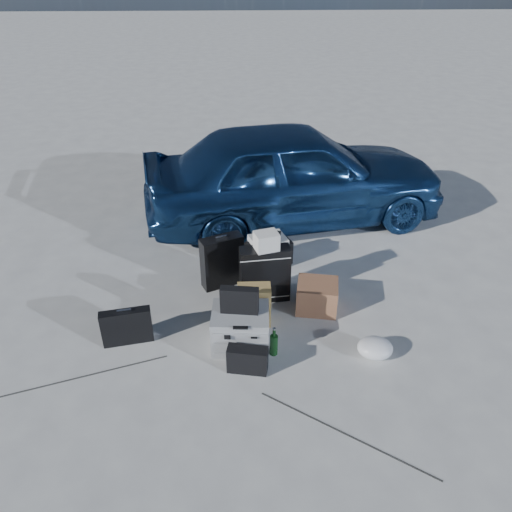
{
  "coord_description": "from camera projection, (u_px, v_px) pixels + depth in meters",
  "views": [
    {
      "loc": [
        0.07,
        -3.87,
        3.41
      ],
      "look_at": [
        0.25,
        0.85,
        0.46
      ],
      "focal_mm": 35.0,
      "sensor_mm": 36.0,
      "label": 1
    }
  ],
  "objects": [
    {
      "name": "green_bottle",
      "position": [
        274.0,
        342.0,
        4.81
      ],
      "size": [
        0.08,
        0.08,
        0.31
      ],
      "primitive_type": "cylinder",
      "rotation": [
        0.0,
        0.0,
        0.07
      ],
      "color": "black",
      "rests_on": "ground"
    },
    {
      "name": "flat_box_black",
      "position": [
        268.0,
        236.0,
        6.05
      ],
      "size": [
        0.33,
        0.27,
        0.06
      ],
      "primitive_type": "cube",
      "rotation": [
        0.0,
        0.0,
        -0.28
      ],
      "color": "black",
      "rests_on": "flat_box_white"
    },
    {
      "name": "kraft_bag",
      "position": [
        254.0,
        305.0,
        5.18
      ],
      "size": [
        0.34,
        0.21,
        0.46
      ],
      "primitive_type": "cube",
      "rotation": [
        0.0,
        0.0,
        -0.01
      ],
      "color": "#A17B46",
      "rests_on": "ground"
    },
    {
      "name": "duffel_bag",
      "position": [
        267.0,
        254.0,
        6.19
      ],
      "size": [
        0.66,
        0.48,
        0.31
      ],
      "primitive_type": "cube",
      "rotation": [
        0.0,
        0.0,
        0.39
      ],
      "color": "black",
      "rests_on": "ground"
    },
    {
      "name": "suitcase_right",
      "position": [
        265.0,
        274.0,
        5.49
      ],
      "size": [
        0.57,
        0.26,
        0.66
      ],
      "primitive_type": "cube",
      "rotation": [
        0.0,
        0.0,
        0.11
      ],
      "color": "black",
      "rests_on": "ground"
    },
    {
      "name": "flat_box_white",
      "position": [
        268.0,
        240.0,
        6.1
      ],
      "size": [
        0.5,
        0.44,
        0.07
      ],
      "primitive_type": "cube",
      "rotation": [
        0.0,
        0.0,
        0.33
      ],
      "color": "silver",
      "rests_on": "duffel_bag"
    },
    {
      "name": "messenger_bag",
      "position": [
        247.0,
        360.0,
        4.64
      ],
      "size": [
        0.4,
        0.21,
        0.26
      ],
      "primitive_type": "cube",
      "rotation": [
        0.0,
        0.0,
        -0.18
      ],
      "color": "black",
      "rests_on": "ground"
    },
    {
      "name": "laptop_bag",
      "position": [
        239.0,
        300.0,
        4.74
      ],
      "size": [
        0.37,
        0.14,
        0.27
      ],
      "primitive_type": "cube",
      "rotation": [
        0.0,
        0.0,
        -0.13
      ],
      "color": "black",
      "rests_on": "pelican_case"
    },
    {
      "name": "briefcase",
      "position": [
        127.0,
        327.0,
        4.94
      ],
      "size": [
        0.51,
        0.2,
        0.38
      ],
      "primitive_type": "cube",
      "rotation": [
        0.0,
        0.0,
        0.19
      ],
      "color": "black",
      "rests_on": "ground"
    },
    {
      "name": "white_carton",
      "position": [
        266.0,
        241.0,
        5.26
      ],
      "size": [
        0.29,
        0.25,
        0.19
      ],
      "primitive_type": "cube",
      "rotation": [
        0.0,
        0.0,
        0.29
      ],
      "color": "silver",
      "rests_on": "suitcase_right"
    },
    {
      "name": "cardboard_box",
      "position": [
        317.0,
        296.0,
        5.42
      ],
      "size": [
        0.49,
        0.45,
        0.33
      ],
      "primitive_type": "cube",
      "rotation": [
        0.0,
        0.0,
        -0.18
      ],
      "color": "brown",
      "rests_on": "ground"
    },
    {
      "name": "car",
      "position": [
        294.0,
        173.0,
        6.94
      ],
      "size": [
        4.39,
        2.4,
        1.41
      ],
      "primitive_type": "imported",
      "rotation": [
        0.0,
        0.0,
        1.75
      ],
      "color": "navy",
      "rests_on": "ground"
    },
    {
      "name": "ground",
      "position": [
        234.0,
        339.0,
        5.08
      ],
      "size": [
        60.0,
        60.0,
        0.0
      ],
      "primitive_type": "plane",
      "color": "beige",
      "rests_on": "ground"
    },
    {
      "name": "pelican_case",
      "position": [
        241.0,
        328.0,
        4.91
      ],
      "size": [
        0.58,
        0.48,
        0.4
      ],
      "primitive_type": "cube",
      "rotation": [
        0.0,
        0.0,
        -0.05
      ],
      "color": "gray",
      "rests_on": "ground"
    },
    {
      "name": "plastic_bag",
      "position": [
        375.0,
        348.0,
        4.83
      ],
      "size": [
        0.36,
        0.31,
        0.19
      ],
      "primitive_type": "ellipsoid",
      "rotation": [
        0.0,
        0.0,
        -0.06
      ],
      "color": "silver",
      "rests_on": "ground"
    },
    {
      "name": "suitcase_left",
      "position": [
        222.0,
        261.0,
        5.74
      ],
      "size": [
        0.51,
        0.36,
        0.63
      ],
      "primitive_type": "cube",
      "rotation": [
        0.0,
        0.0,
        0.42
      ],
      "color": "black",
      "rests_on": "ground"
    }
  ]
}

